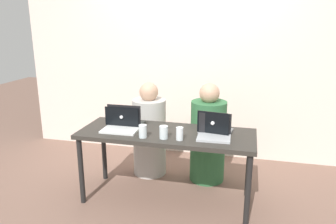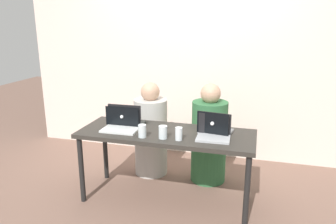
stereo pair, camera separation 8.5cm
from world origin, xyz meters
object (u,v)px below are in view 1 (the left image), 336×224
(laptop_back_right, at_px, (215,128))
(water_glass_left, at_px, (143,132))
(laptop_front_right, at_px, (214,133))
(water_glass_right, at_px, (180,135))
(water_glass_center, at_px, (164,133))
(laptop_back_left, at_px, (125,121))
(laptop_front_left, at_px, (122,125))
(person_on_left, at_px, (149,134))
(person_on_right, at_px, (208,138))

(laptop_back_right, bearing_deg, water_glass_left, 33.16)
(laptop_front_right, height_order, water_glass_left, laptop_front_right)
(laptop_back_right, distance_m, water_glass_right, 0.39)
(water_glass_right, xyz_separation_m, water_glass_center, (-0.15, 0.00, 0.00))
(laptop_back_left, relative_size, water_glass_center, 3.00)
(laptop_back_right, height_order, water_glass_center, laptop_back_right)
(laptop_back_right, relative_size, laptop_back_left, 0.94)
(water_glass_center, bearing_deg, laptop_back_right, 31.24)
(water_glass_right, bearing_deg, laptop_front_left, 166.86)
(laptop_back_right, xyz_separation_m, laptop_back_left, (-0.90, 0.00, -0.00))
(laptop_front_left, height_order, water_glass_right, laptop_front_left)
(laptop_back_left, bearing_deg, water_glass_center, 150.31)
(person_on_left, relative_size, laptop_front_right, 3.54)
(laptop_back_right, xyz_separation_m, water_glass_left, (-0.62, -0.28, 0.00))
(laptop_back_right, relative_size, laptop_front_left, 0.95)
(laptop_back_left, bearing_deg, water_glass_left, 134.62)
(laptop_back_left, distance_m, water_glass_left, 0.40)
(water_glass_center, bearing_deg, laptop_back_left, 150.89)
(person_on_left, relative_size, laptop_front_left, 3.11)
(laptop_front_right, distance_m, water_glass_left, 0.64)
(laptop_back_right, height_order, water_glass_right, laptop_back_right)
(person_on_right, bearing_deg, water_glass_right, 91.04)
(person_on_left, bearing_deg, laptop_front_left, 74.04)
(person_on_left, xyz_separation_m, laptop_back_right, (0.78, -0.44, 0.28))
(laptop_front_right, xyz_separation_m, water_glass_left, (-0.63, -0.15, 0.00))
(person_on_left, relative_size, water_glass_center, 9.27)
(laptop_back_left, distance_m, water_glass_center, 0.54)
(laptop_front_right, relative_size, laptop_back_left, 0.87)
(laptop_front_left, bearing_deg, water_glass_center, -17.87)
(person_on_right, relative_size, laptop_back_right, 3.34)
(laptop_back_left, xyz_separation_m, water_glass_center, (0.48, -0.26, 0.01))
(laptop_back_right, relative_size, water_glass_center, 2.84)
(laptop_back_left, height_order, water_glass_right, laptop_back_left)
(laptop_front_right, bearing_deg, laptop_back_left, 169.31)
(laptop_back_right, bearing_deg, person_on_left, -20.79)
(water_glass_left, bearing_deg, laptop_front_right, 13.59)
(person_on_left, bearing_deg, laptop_back_right, 144.83)
(laptop_front_right, bearing_deg, laptop_back_right, 91.19)
(laptop_front_right, bearing_deg, water_glass_center, -165.61)
(laptop_back_right, xyz_separation_m, water_glass_center, (-0.43, -0.26, 0.00))
(laptop_front_right, height_order, water_glass_center, laptop_front_right)
(laptop_front_left, height_order, laptop_back_left, laptop_front_left)
(laptop_back_left, xyz_separation_m, water_glass_right, (0.62, -0.27, 0.01))
(person_on_right, xyz_separation_m, water_glass_center, (-0.32, -0.70, 0.27))
(laptop_back_right, bearing_deg, laptop_back_left, 8.49)
(person_on_right, relative_size, water_glass_center, 9.47)
(laptop_front_right, xyz_separation_m, laptop_back_left, (-0.91, 0.13, -0.00))
(laptop_back_right, height_order, laptop_front_left, laptop_front_left)
(person_on_left, height_order, laptop_front_right, person_on_left)
(laptop_front_right, bearing_deg, person_on_left, 141.70)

